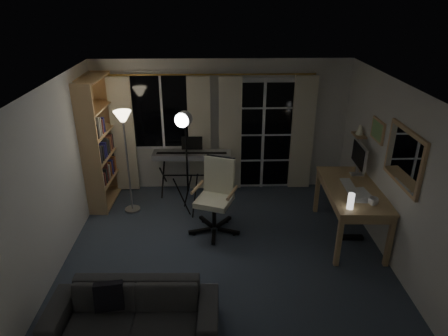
% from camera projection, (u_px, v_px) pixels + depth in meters
% --- Properties ---
extents(floor, '(4.50, 4.00, 0.02)m').
position_uv_depth(floor, '(225.00, 248.00, 5.87)').
color(floor, '#3D4859').
rests_on(floor, ground).
extents(window, '(1.20, 0.08, 1.40)m').
position_uv_depth(window, '(162.00, 111.00, 7.02)').
color(window, white).
rests_on(window, floor).
extents(french_door, '(1.32, 0.09, 2.11)m').
position_uv_depth(french_door, '(263.00, 136.00, 7.26)').
color(french_door, white).
rests_on(french_door, floor).
extents(curtains, '(3.60, 0.07, 2.13)m').
position_uv_depth(curtains, '(214.00, 134.00, 7.12)').
color(curtains, gold).
rests_on(curtains, floor).
extents(bookshelf, '(0.40, 1.04, 2.21)m').
position_uv_depth(bookshelf, '(96.00, 146.00, 6.72)').
color(bookshelf, tan).
rests_on(bookshelf, floor).
extents(torchiere_lamp, '(0.33, 0.33, 1.75)m').
position_uv_depth(torchiere_lamp, '(124.00, 132.00, 6.27)').
color(torchiere_lamp, '#B2B2B7').
rests_on(torchiere_lamp, floor).
extents(keyboard_piano, '(1.39, 0.69, 1.00)m').
position_uv_depth(keyboard_piano, '(192.00, 156.00, 7.09)').
color(keyboard_piano, black).
rests_on(keyboard_piano, floor).
extents(studio_light, '(0.41, 0.42, 1.83)m').
position_uv_depth(studio_light, '(184.00, 132.00, 6.12)').
color(studio_light, black).
rests_on(studio_light, floor).
extents(office_chair, '(0.80, 0.81, 1.15)m').
position_uv_depth(office_chair, '(217.00, 189.00, 6.09)').
color(office_chair, black).
rests_on(office_chair, floor).
extents(desk, '(0.83, 1.56, 0.82)m').
position_uv_depth(desk, '(352.00, 194.00, 5.86)').
color(desk, tan).
rests_on(desk, floor).
extents(monitor, '(0.20, 0.59, 0.51)m').
position_uv_depth(monitor, '(359.00, 156.00, 6.10)').
color(monitor, silver).
rests_on(monitor, desk).
extents(desk_clutter, '(0.50, 0.93, 1.04)m').
position_uv_depth(desk_clutter, '(352.00, 207.00, 5.67)').
color(desk_clutter, white).
rests_on(desk_clutter, desk).
extents(mug, '(0.14, 0.11, 0.13)m').
position_uv_depth(mug, '(373.00, 201.00, 5.33)').
color(mug, silver).
rests_on(mug, desk).
extents(wall_mirror, '(0.04, 0.94, 0.74)m').
position_uv_depth(wall_mirror, '(404.00, 158.00, 4.97)').
color(wall_mirror, tan).
rests_on(wall_mirror, floor).
extents(framed_print, '(0.03, 0.42, 0.32)m').
position_uv_depth(framed_print, '(378.00, 130.00, 5.77)').
color(framed_print, tan).
rests_on(framed_print, floor).
extents(wall_shelf, '(0.16, 0.30, 0.18)m').
position_uv_depth(wall_shelf, '(360.00, 132.00, 6.30)').
color(wall_shelf, tan).
rests_on(wall_shelf, floor).
extents(sofa, '(1.86, 0.59, 0.72)m').
position_uv_depth(sofa, '(132.00, 307.00, 4.28)').
color(sofa, '#313234').
rests_on(sofa, floor).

